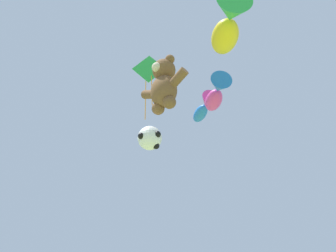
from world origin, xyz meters
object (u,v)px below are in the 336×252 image
at_px(teddy_bear_kite, 164,84).
at_px(soccer_ball_kite, 150,138).
at_px(diamond_kite, 149,72).
at_px(fish_kite_goldfin, 228,24).
at_px(fish_kite_cobalt, 204,108).
at_px(fish_kite_magenta, 216,93).

height_order(teddy_bear_kite, soccer_ball_kite, teddy_bear_kite).
bearing_deg(teddy_bear_kite, soccer_ball_kite, -179.95).
relative_size(teddy_bear_kite, diamond_kite, 0.70).
xyz_separation_m(soccer_ball_kite, fish_kite_goldfin, (3.05, 0.57, 3.27)).
bearing_deg(diamond_kite, fish_kite_cobalt, 79.77).
xyz_separation_m(teddy_bear_kite, diamond_kite, (-1.91, 0.97, 2.07)).
distance_m(teddy_bear_kite, diamond_kite, 2.98).
height_order(soccer_ball_kite, fish_kite_magenta, fish_kite_magenta).
distance_m(fish_kite_goldfin, fish_kite_cobalt, 5.00).
distance_m(fish_kite_goldfin, diamond_kite, 4.39).
bearing_deg(fish_kite_cobalt, fish_kite_goldfin, -40.27).
bearing_deg(fish_kite_magenta, fish_kite_goldfin, -43.04).
distance_m(teddy_bear_kite, fish_kite_cobalt, 4.27).
bearing_deg(diamond_kite, fish_kite_goldfin, -5.32).
relative_size(fish_kite_cobalt, diamond_kite, 0.69).
xyz_separation_m(soccer_ball_kite, diamond_kite, (-1.28, 0.98, 3.88)).
bearing_deg(soccer_ball_kite, teddy_bear_kite, 0.05).
bearing_deg(fish_kite_goldfin, fish_kite_cobalt, 139.73).
bearing_deg(soccer_ball_kite, fish_kite_goldfin, 10.64).
bearing_deg(teddy_bear_kite, fish_kite_goldfin, 13.30).
distance_m(teddy_bear_kite, soccer_ball_kite, 1.91).
xyz_separation_m(teddy_bear_kite, soccer_ball_kite, (-0.63, -0.00, -1.81)).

